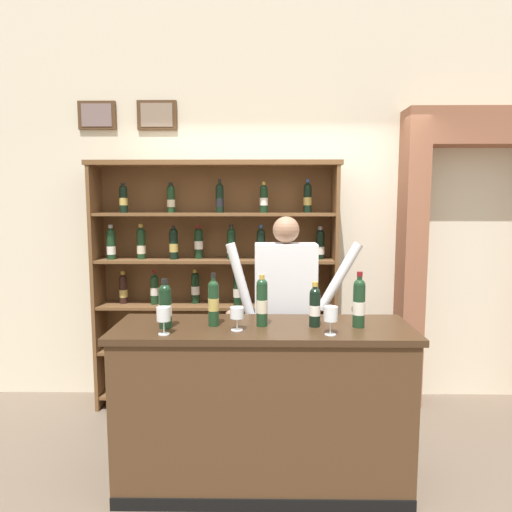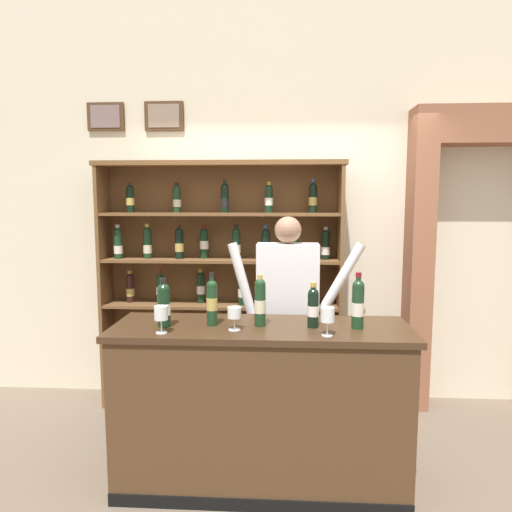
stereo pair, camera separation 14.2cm
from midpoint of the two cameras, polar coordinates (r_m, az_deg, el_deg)
name	(u,v)px [view 2 (the right image)]	position (r m, az deg, el deg)	size (l,w,h in m)	color
ground_plane	(279,485)	(3.32, 4.29, -26.33)	(14.00, 14.00, 0.02)	#6B5B4C
back_wall	(282,203)	(4.24, 4.21, 6.56)	(12.00, 0.19, 3.57)	beige
wine_shelf	(221,277)	(4.04, -3.30, -2.66)	(2.11, 0.33, 2.13)	brown
archway_doorway	(487,243)	(4.52, 27.45, 1.44)	(1.40, 0.45, 2.57)	#935B42
tasting_counter	(261,406)	(3.06, 1.99, -18.03)	(1.84, 0.59, 1.04)	#4C331E
shopkeeper	(288,305)	(3.39, 5.14, -6.08)	(1.00, 0.22, 1.69)	#2D3347
tasting_bottle_grappa	(164,304)	(2.87, -9.90, -5.85)	(0.08, 0.08, 0.30)	black
tasting_bottle_prosecco	(212,301)	(2.87, -4.04, -5.57)	(0.07, 0.07, 0.33)	#19381E
tasting_bottle_brunello	(260,302)	(2.84, 1.94, -5.64)	(0.07, 0.07, 0.32)	#19381E
tasting_bottle_bianco	(313,306)	(2.85, 8.49, -6.16)	(0.07, 0.07, 0.28)	black
tasting_bottle_rosso	(358,303)	(2.87, 13.86, -5.66)	(0.07, 0.07, 0.34)	#19381E
wine_glass_right	(327,315)	(2.69, 10.33, -7.23)	(0.08, 0.08, 0.17)	silver
wine_glass_left	(234,314)	(2.77, -1.21, -7.18)	(0.08, 0.08, 0.14)	silver
wine_glass_center	(161,314)	(2.74, -10.18, -7.04)	(0.08, 0.08, 0.16)	silver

